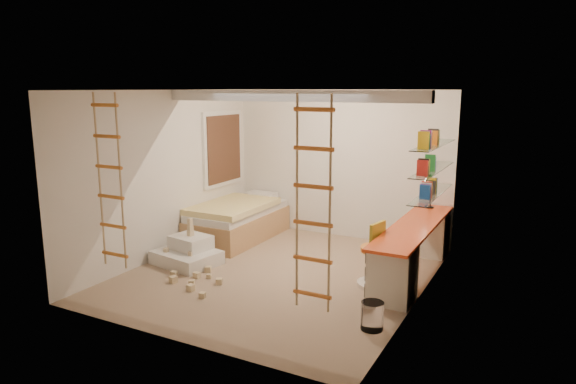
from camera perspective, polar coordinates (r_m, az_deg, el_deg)
The scene contains 15 objects.
floor at distance 7.48m, azimuth -1.08°, elevation -9.08°, with size 4.50×4.50×0.00m, color #937A5E.
ceiling_beam at distance 7.27m, azimuth 0.00°, elevation 10.65°, with size 4.00×0.18×0.16m, color white.
window_frame at distance 9.38m, azimuth -7.29°, elevation 4.80°, with size 0.06×1.15×1.35m, color white.
window_blind at distance 9.36m, azimuth -7.09°, elevation 4.79°, with size 0.02×1.00×1.20m, color #4C2D1E.
rope_ladder_left at distance 6.54m, azimuth -19.17°, elevation 1.06°, with size 0.41×0.04×2.13m, color #BC6F20, non-canonical shape.
rope_ladder_right at distance 4.96m, azimuth 2.81°, elevation -1.48°, with size 0.41×0.04×2.13m, color orange, non-canonical shape.
waste_bin at distance 5.90m, azimuth 9.34°, elevation -13.41°, with size 0.25×0.25×0.32m, color white.
desk at distance 7.53m, azimuth 13.77°, elevation -6.03°, with size 0.56×2.80×0.75m.
shelves at distance 7.50m, azimuth 15.80°, elevation 2.42°, with size 0.25×1.80×0.71m.
bed at distance 9.11m, azimuth -5.55°, elevation -3.17°, with size 1.02×2.00×0.69m.
task_lamp at distance 8.27m, azimuth 15.32°, elevation 0.70°, with size 0.14×0.36×0.57m.
swivel_chair at distance 7.03m, azimuth 9.90°, elevation -7.76°, with size 0.63×0.63×0.90m.
play_platform at distance 8.01m, azimuth -11.08°, elevation -6.68°, with size 1.03×0.87×0.41m.
toy_blocks at distance 7.51m, azimuth -10.48°, elevation -7.66°, with size 1.30×1.14×0.68m.
books at distance 7.49m, azimuth 15.85°, elevation 3.38°, with size 0.14×0.70×0.92m.
Camera 1 is at (3.38, -6.13, 2.62)m, focal length 32.00 mm.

